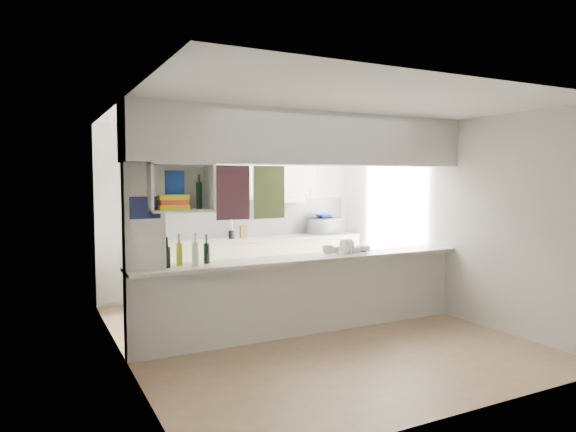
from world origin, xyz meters
TOP-DOWN VIEW (x-y plane):
  - floor at (0.00, 0.00)m, footprint 4.80×4.80m
  - ceiling at (0.00, 0.00)m, footprint 4.80×4.80m
  - wall_back at (0.00, 2.40)m, footprint 4.20×0.00m
  - wall_left at (-2.10, 0.00)m, footprint 0.00×4.80m
  - wall_right at (2.10, 0.00)m, footprint 0.00×4.80m
  - servery_partition at (-0.17, 0.00)m, footprint 4.20×0.50m
  - cubby_shelf at (-1.57, -0.06)m, footprint 0.65×0.35m
  - kitchen_run at (0.16, 2.14)m, footprint 3.60×0.63m
  - microwave at (1.52, 2.13)m, footprint 0.53×0.41m
  - bowl at (1.49, 2.12)m, footprint 0.27×0.27m
  - dish_rack at (0.56, -0.04)m, footprint 0.38×0.30m
  - cup at (0.26, -0.03)m, footprint 0.15×0.15m
  - wine_bottles at (-1.45, 0.03)m, footprint 0.52×0.15m
  - plastic_tubs at (0.63, 0.10)m, footprint 0.59×0.23m
  - utensil_jar at (-0.14, 2.15)m, footprint 0.09×0.09m
  - knife_block at (0.06, 2.18)m, footprint 0.10×0.08m

SIDE VIEW (x-z plane):
  - floor at x=0.00m, z-range 0.00..0.00m
  - kitchen_run at x=0.16m, z-range -0.29..1.95m
  - plastic_tubs at x=0.63m, z-range 0.92..0.99m
  - utensil_jar at x=-0.14m, z-range 0.92..1.05m
  - cup at x=0.26m, z-range 0.94..1.04m
  - dish_rack at x=0.56m, z-range 0.90..1.09m
  - knife_block at x=0.06m, z-range 0.92..1.11m
  - wine_bottles at x=-1.45m, z-range 0.87..1.22m
  - microwave at x=1.52m, z-range 0.92..1.19m
  - bowl at x=1.49m, z-range 1.19..1.26m
  - wall_back at x=0.00m, z-range -0.80..3.40m
  - wall_left at x=-2.10m, z-range -1.10..3.70m
  - wall_right at x=2.10m, z-range -1.10..3.70m
  - servery_partition at x=-0.17m, z-range 0.36..2.96m
  - cubby_shelf at x=-1.57m, z-range 1.46..1.96m
  - ceiling at x=0.00m, z-range 2.60..2.60m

